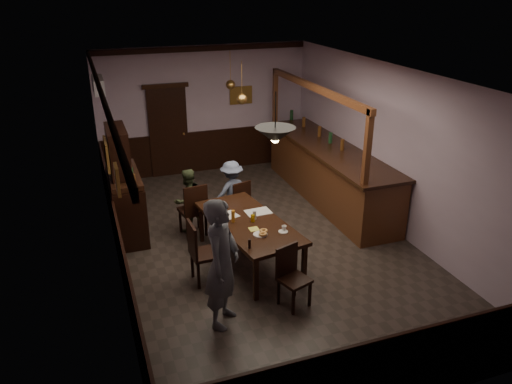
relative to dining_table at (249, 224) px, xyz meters
name	(u,v)px	position (x,y,z in m)	size (l,w,h in m)	color
room	(263,164)	(0.43, 0.50, 0.81)	(5.01, 8.01, 3.01)	#2D2621
dining_table	(249,224)	(0.00, 0.00, 0.00)	(1.33, 2.33, 0.75)	black
chair_far_left	(194,208)	(-0.64, 1.18, -0.12)	(0.51, 0.51, 1.03)	black
chair_far_right	(239,201)	(0.26, 1.33, -0.19)	(0.50, 0.50, 0.91)	black
chair_near	(291,273)	(0.19, -1.31, -0.19)	(0.50, 0.50, 0.91)	black
chair_side	(200,250)	(-0.89, -0.33, -0.13)	(0.46, 0.46, 1.02)	black
person_standing	(222,264)	(-0.84, -1.40, 0.23)	(0.67, 0.44, 1.84)	#595D66
person_seated_left	(188,200)	(-0.68, 1.46, -0.08)	(0.59, 0.46, 1.21)	#434F2F
person_seated_right	(232,191)	(0.20, 1.60, -0.08)	(0.78, 0.45, 1.21)	slate
newspaper_left	(225,216)	(-0.31, 0.28, 0.07)	(0.42, 0.30, 0.01)	silver
newspaper_right	(258,212)	(0.26, 0.26, 0.07)	(0.42, 0.30, 0.01)	silver
napkin	(254,229)	(-0.01, -0.30, 0.07)	(0.15, 0.15, 0.00)	#E2DB53
saucer	(283,232)	(0.38, -0.55, 0.07)	(0.15, 0.15, 0.01)	white
coffee_cup	(284,228)	(0.41, -0.52, 0.11)	(0.08, 0.08, 0.07)	white
pastry_plate	(260,234)	(0.01, -0.51, 0.07)	(0.22, 0.22, 0.01)	white
pastry_ring_a	(263,234)	(0.04, -0.57, 0.10)	(0.13, 0.13, 0.04)	#C68C47
pastry_ring_b	(264,231)	(0.08, -0.47, 0.10)	(0.13, 0.13, 0.04)	#C68C47
soda_can	(253,218)	(0.06, -0.05, 0.12)	(0.07, 0.07, 0.12)	yellow
beer_glass	(233,216)	(-0.25, 0.05, 0.16)	(0.06, 0.06, 0.20)	#BF721E
water_glass	(255,215)	(0.11, 0.03, 0.14)	(0.06, 0.06, 0.15)	silver
pepper_mill	(250,244)	(-0.27, -0.85, 0.13)	(0.04, 0.04, 0.14)	black
sideboard	(125,193)	(-1.78, 1.71, 0.13)	(0.55, 1.53, 2.02)	black
bar_counter	(329,171)	(2.43, 1.88, -0.06)	(1.03, 4.42, 2.47)	#542A16
door_back	(168,133)	(-0.47, 4.45, 0.36)	(0.90, 0.06, 2.10)	black
ac_unit	(98,85)	(-1.95, 3.40, 1.76)	(0.20, 0.85, 0.30)	white
picture_left_small	(117,180)	(-2.03, -1.10, 1.46)	(0.04, 0.28, 0.36)	olive
picture_left_large	(107,154)	(-2.03, 1.30, 1.01)	(0.04, 0.62, 0.48)	olive
picture_back	(241,95)	(1.33, 4.46, 1.11)	(0.55, 0.04, 0.42)	olive
pendant_iron	(275,135)	(0.12, -0.79, 1.72)	(0.56, 0.56, 0.71)	black
pendant_brass_mid	(242,99)	(0.53, 1.92, 1.61)	(0.20, 0.20, 0.81)	#BF8C3F
pendant_brass_far	(231,85)	(0.73, 3.31, 1.61)	(0.20, 0.20, 0.81)	#BF8C3F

